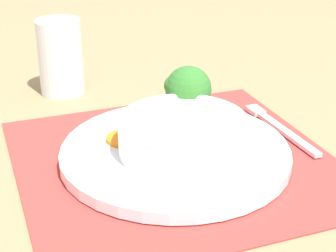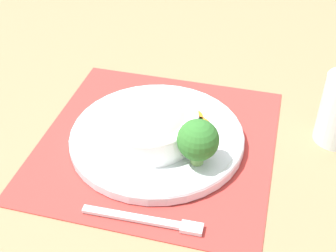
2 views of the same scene
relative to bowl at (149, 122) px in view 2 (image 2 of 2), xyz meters
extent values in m
plane|color=#8C704C|center=(-0.01, 0.01, -0.05)|extent=(4.00, 4.00, 0.00)
cube|color=#B2332D|center=(-0.01, 0.01, -0.05)|extent=(0.42, 0.42, 0.00)
cylinder|color=silver|center=(-0.01, 0.01, -0.04)|extent=(0.31, 0.31, 0.02)
torus|color=silver|center=(-0.01, 0.01, -0.03)|extent=(0.31, 0.31, 0.01)
cylinder|color=white|center=(0.00, 0.00, -0.01)|extent=(0.17, 0.17, 0.05)
torus|color=white|center=(0.00, 0.00, 0.02)|extent=(0.17, 0.17, 0.01)
ellipsoid|color=beige|center=(0.00, 0.00, 0.00)|extent=(0.14, 0.14, 0.05)
cylinder|color=#759E51|center=(0.04, 0.10, -0.02)|extent=(0.02, 0.02, 0.02)
sphere|color=#2D6B28|center=(0.04, 0.10, 0.02)|extent=(0.07, 0.07, 0.07)
sphere|color=#2D6B28|center=(0.03, 0.10, 0.02)|extent=(0.03, 0.03, 0.03)
sphere|color=#2D6B28|center=(0.06, 0.09, 0.02)|extent=(0.03, 0.03, 0.03)
cylinder|color=orange|center=(-0.02, 0.09, -0.03)|extent=(0.05, 0.05, 0.01)
cylinder|color=orange|center=(-0.04, 0.08, -0.03)|extent=(0.05, 0.05, 0.01)
cylinder|color=orange|center=(-0.06, 0.06, -0.03)|extent=(0.05, 0.05, 0.01)
cube|color=silver|center=(0.17, 0.04, -0.04)|extent=(0.02, 0.18, 0.01)
cube|color=silver|center=(0.17, 0.12, -0.04)|extent=(0.02, 0.03, 0.01)
camera|label=1|loc=(-0.24, -0.61, 0.31)|focal=60.00mm
camera|label=2|loc=(0.60, 0.20, 0.50)|focal=50.00mm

